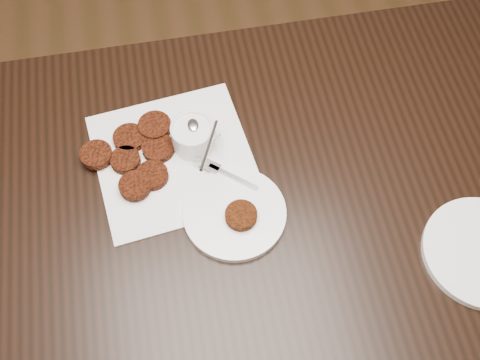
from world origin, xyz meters
The scene contains 6 objects.
floor centered at (0.00, 0.00, 0.00)m, with size 4.00×4.00×0.00m, color #57361D.
table centered at (0.02, 0.04, 0.38)m, with size 1.46×0.94×0.75m, color black.
napkin centered at (-0.09, 0.18, 0.75)m, with size 0.31×0.31×0.00m, color white.
sauce_ramekin centered at (-0.05, 0.21, 0.81)m, with size 0.11×0.11×0.12m, color white, non-canonical shape.
patty_cluster centered at (-0.16, 0.20, 0.77)m, with size 0.24×0.24×0.02m, color #591F0B, non-canonical shape.
plate_with_patty centered at (0.01, 0.03, 0.76)m, with size 0.20×0.20×0.03m, color white, non-canonical shape.
Camera 1 is at (-0.07, -0.47, 1.78)m, focal length 44.32 mm.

